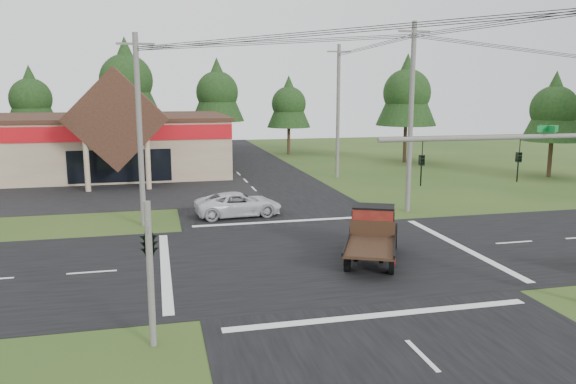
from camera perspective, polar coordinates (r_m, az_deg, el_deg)
name	(u,v)px	position (r m, az deg, el deg)	size (l,w,h in m)	color
ground	(322,256)	(25.87, 3.43, -6.55)	(120.00, 120.00, 0.00)	#294518
road_ns	(322,256)	(25.87, 3.43, -6.53)	(12.00, 120.00, 0.02)	black
road_ew	(322,256)	(25.87, 3.43, -6.53)	(120.00, 12.00, 0.02)	black
parking_apron	(61,194)	(43.87, -22.05, -0.22)	(28.00, 14.00, 0.02)	black
cvs_building	(57,143)	(54.13, -22.41, 4.60)	(30.40, 18.20, 9.19)	#9D816A
traffic_signal_mast	(551,183)	(21.00, 25.18, 0.87)	(8.12, 0.24, 7.00)	#595651
traffic_signal_corner	(148,230)	(16.84, -14.01, -3.72)	(0.53, 2.48, 4.40)	#595651
utility_pole_nw	(140,129)	(31.76, -14.85, 6.19)	(2.00, 0.30, 10.50)	#595651
utility_pole_ne	(411,117)	(35.17, 12.38, 7.49)	(2.00, 0.30, 11.50)	#595651
utility_pole_n	(338,111)	(48.17, 5.11, 8.25)	(2.00, 0.30, 11.20)	#595651
tree_row_b	(31,97)	(66.92, -24.69, 8.78)	(5.60, 5.60, 10.10)	#332316
tree_row_c	(126,78)	(64.74, -16.14, 11.08)	(7.28, 7.28, 13.13)	#332316
tree_row_d	(217,90)	(66.07, -7.21, 10.21)	(6.16, 6.16, 11.11)	#332316
tree_row_e	(289,102)	(65.48, 0.08, 9.12)	(5.04, 5.04, 9.09)	#332316
tree_side_ne	(407,91)	(59.30, 11.99, 10.05)	(6.16, 6.16, 11.11)	#332316
tree_side_e_near	(554,107)	(53.30, 25.43, 7.81)	(5.04, 5.04, 9.09)	#332316
antique_flatbed_truck	(372,236)	(25.12, 8.50, -4.41)	(2.13, 5.58, 2.33)	#5B0D12
white_pickup	(238,204)	(33.86, -5.06, -1.24)	(2.39, 5.19, 1.44)	silver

